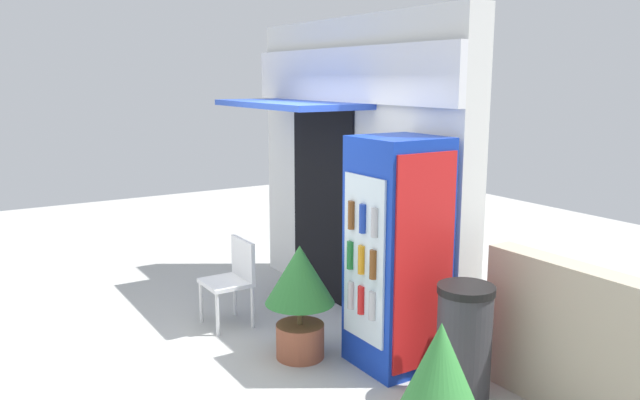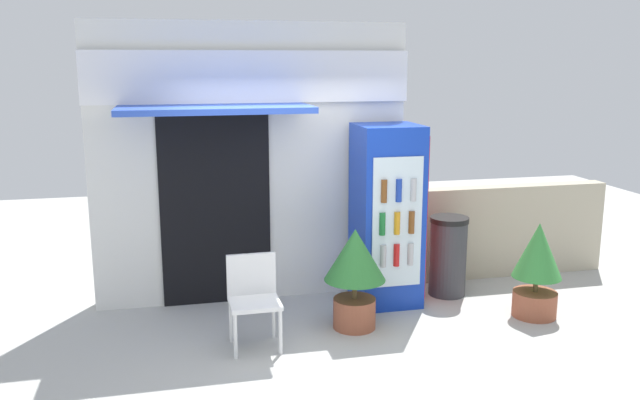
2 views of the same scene
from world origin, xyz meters
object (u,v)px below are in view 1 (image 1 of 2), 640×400
Objects in this scene: drink_cooler at (397,254)px; trash_bin at (464,343)px; plastic_chair at (233,275)px; potted_plant_curbside at (439,392)px; potted_plant_near_shop at (300,289)px.

drink_cooler is 2.16× the size of trash_bin.
trash_bin is at bearing 20.16° from plastic_chair.
drink_cooler is 1.96× the size of potted_plant_curbside.
drink_cooler is at bearing -175.65° from trash_bin.
potted_plant_curbside is at bearing -28.98° from drink_cooler.
potted_plant_near_shop reaches higher than plastic_chair.
potted_plant_near_shop is (1.05, 0.17, 0.12)m from plastic_chair.
potted_plant_near_shop is at bearing -130.76° from drink_cooler.
trash_bin is (0.77, 0.06, -0.53)m from drink_cooler.
drink_cooler is 0.92m from potted_plant_near_shop.
potted_plant_near_shop reaches higher than trash_bin.
plastic_chair is (-1.60, -0.81, -0.49)m from drink_cooler.
potted_plant_curbside is (1.95, -0.14, -0.07)m from potted_plant_near_shop.
trash_bin is (1.32, 0.70, -0.17)m from potted_plant_near_shop.
trash_bin reaches higher than plastic_chair.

